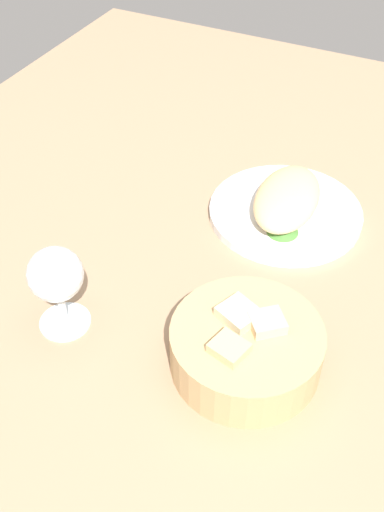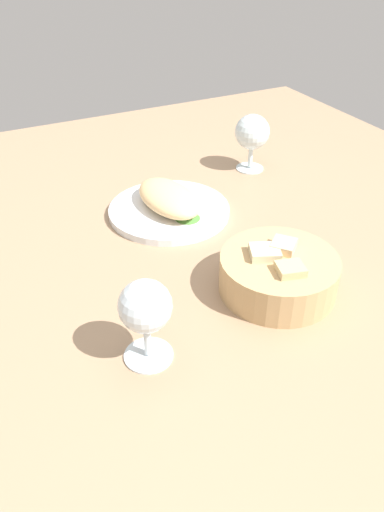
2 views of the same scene
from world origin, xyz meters
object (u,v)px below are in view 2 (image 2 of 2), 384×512
at_px(bread_basket, 278,273).
at_px(wine_glass_near, 145,310).
at_px(wine_glass_far, 252,134).
at_px(plate, 169,210).

height_order(bread_basket, wine_glass_near, wine_glass_near).
xyz_separation_m(bread_basket, wine_glass_far, (-0.40, 0.20, 0.05)).
distance_m(bread_basket, wine_glass_far, 0.45).
distance_m(plate, bread_basket, 0.30).
height_order(plate, wine_glass_near, wine_glass_near).
xyz_separation_m(bread_basket, wine_glass_near, (0.04, -0.24, 0.05)).
bearing_deg(bread_basket, wine_glass_far, 153.36).
relative_size(wine_glass_near, wine_glass_far, 0.97).
height_order(plate, bread_basket, bread_basket).
height_order(bread_basket, wine_glass_far, wine_glass_far).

